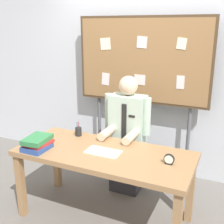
{
  "coord_description": "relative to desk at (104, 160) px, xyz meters",
  "views": [
    {
      "loc": [
        1.13,
        -2.27,
        1.91
      ],
      "look_at": [
        0.0,
        0.19,
        1.09
      ],
      "focal_mm": 45.85,
      "sensor_mm": 36.0,
      "label": 1
    }
  ],
  "objects": [
    {
      "name": "desk_clock",
      "position": [
        0.63,
        0.01,
        0.13
      ],
      "size": [
        0.09,
        0.04,
        0.09
      ],
      "color": "black",
      "rests_on": "desk"
    },
    {
      "name": "ground_plane",
      "position": [
        0.0,
        0.0,
        -0.65
      ],
      "size": [
        12.0,
        12.0,
        0.0
      ],
      "primitive_type": "plane",
      "color": "slate"
    },
    {
      "name": "book_stack",
      "position": [
        -0.62,
        -0.22,
        0.15
      ],
      "size": [
        0.23,
        0.3,
        0.13
      ],
      "color": "#2D4C99",
      "rests_on": "desk"
    },
    {
      "name": "desk",
      "position": [
        0.0,
        0.0,
        0.0
      ],
      "size": [
        1.72,
        0.75,
        0.74
      ],
      "color": "#9E754C",
      "rests_on": "ground_plane"
    },
    {
      "name": "person",
      "position": [
        0.0,
        0.61,
        -0.01
      ],
      "size": [
        0.55,
        0.56,
        1.39
      ],
      "color": "#2D2D33",
      "rests_on": "ground_plane"
    },
    {
      "name": "pen_holder",
      "position": [
        -0.44,
        0.26,
        0.14
      ],
      "size": [
        0.07,
        0.07,
        0.16
      ],
      "color": "#262626",
      "rests_on": "desk"
    },
    {
      "name": "back_wall",
      "position": [
        0.0,
        1.27,
        0.7
      ],
      "size": [
        6.4,
        0.08,
        2.7
      ],
      "primitive_type": "cube",
      "color": "silver",
      "rests_on": "ground_plane"
    },
    {
      "name": "open_notebook",
      "position": [
        -0.0,
        -0.02,
        0.1
      ],
      "size": [
        0.33,
        0.18,
        0.01
      ],
      "primitive_type": "cube",
      "rotation": [
        0.0,
        0.0,
        0.0
      ],
      "color": "white",
      "rests_on": "desk"
    },
    {
      "name": "bulletin_board",
      "position": [
        -0.0,
        1.07,
        0.82
      ],
      "size": [
        1.67,
        0.09,
        2.03
      ],
      "color": "#4C3823",
      "rests_on": "ground_plane"
    }
  ]
}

